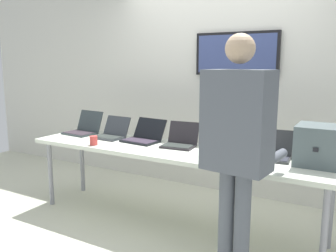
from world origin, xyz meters
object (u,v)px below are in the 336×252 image
Objects in this scene: laptop_station_0 at (84,129)px; coffee_mug at (94,140)px; laptop_station_3 at (180,141)px; laptop_station_5 at (268,151)px; equipment_box at (319,145)px; person at (238,138)px; laptop_station_4 at (223,145)px; laptop_station_1 at (111,133)px; workbench at (172,154)px; laptop_station_2 at (144,136)px.

coffee_mug is (0.50, -0.39, -0.01)m from laptop_station_0.
laptop_station_5 is at bearing 0.13° from laptop_station_3.
equipment_box is 0.86m from person.
equipment_box is 3.94× the size of coffee_mug.
laptop_station_4 is 1.28m from coffee_mug.
laptop_station_4 is 0.42m from laptop_station_5.
equipment_box is 0.93× the size of laptop_station_0.
laptop_station_0 reaches higher than laptop_station_1.
equipment_box reaches higher than coffee_mug.
workbench is at bearing -175.09° from equipment_box.
laptop_station_2 is (-1.70, 0.03, -0.11)m from equipment_box.
laptop_station_0 is 1.71m from laptop_station_4.
laptop_station_4 is at bearing 3.27° from laptop_station_3.
laptop_station_5 is at bearing 13.05° from coffee_mug.
workbench is 1.30m from equipment_box.
laptop_station_4 is (1.29, 0.03, 0.01)m from laptop_station_1.
laptop_station_4 is (0.87, 0.01, 0.00)m from laptop_station_2.
coffee_mug is at bearing -161.67° from workbench.
person is 1.67m from coffee_mug.
person is (1.68, -0.74, 0.26)m from laptop_station_1.
laptop_station_1 is 1.85m from person.
laptop_station_1 is 0.85× the size of laptop_station_2.
person is at bearing -23.86° from laptop_station_1.
laptop_station_2 is 0.52m from coffee_mug.
workbench is 0.84m from laptop_station_1.
coffee_mug is at bearing -161.68° from laptop_station_4.
laptop_station_0 is at bearing -179.59° from laptop_station_4.
laptop_station_4 reaches higher than workbench.
person is at bearing -63.28° from laptop_station_4.
laptop_station_3 is (1.28, -0.01, -0.00)m from laptop_station_0.
person reaches higher than workbench.
laptop_station_3 is 3.74× the size of coffee_mug.
laptop_station_4 is at bearing 0.70° from laptop_station_2.
laptop_station_1 is 0.85m from laptop_station_3.
laptop_station_0 is at bearing 177.35° from laptop_station_1.
laptop_station_1 is at bearing 156.14° from person.
laptop_station_1 is at bearing -179.52° from laptop_station_3.
workbench is 7.79× the size of laptop_station_0.
laptop_station_0 is 0.95× the size of laptop_station_4.
workbench is at bearing -6.39° from laptop_station_0.
laptop_station_4 reaches higher than laptop_station_5.
laptop_station_3 is at bearing -179.87° from laptop_station_5.
laptop_station_0 reaches higher than workbench.
laptop_station_2 is at bearing 161.03° from workbench.
workbench is at bearing -161.70° from laptop_station_4.
laptop_station_2 is at bearing -179.30° from laptop_station_4.
laptop_station_4 is at bearing 1.43° from laptop_station_1.
laptop_station_4 is 0.90m from person.
equipment_box is at bearing -2.80° from laptop_station_5.
coffee_mug is at bearing 166.97° from person.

